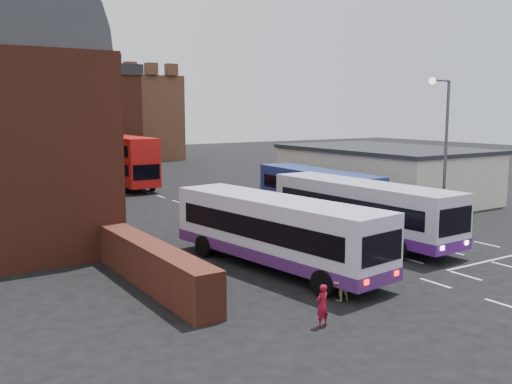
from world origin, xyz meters
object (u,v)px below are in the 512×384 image
bus_white_inbound (362,207)px  bus_red_double (123,160)px  pedestrian_red (322,305)px  street_lamp (443,141)px  bus_blue (318,188)px  bus_white_outbound (276,227)px  pedestrian_beige (341,283)px

bus_white_inbound → bus_red_double: size_ratio=1.01×
bus_white_inbound → pedestrian_red: size_ratio=8.25×
street_lamp → bus_blue: bearing=105.5°
bus_white_inbound → bus_red_double: (-3.37, 28.80, 0.61)m
bus_white_inbound → bus_blue: 8.26m
bus_blue → bus_white_outbound: bearing=46.4°
bus_white_outbound → street_lamp: size_ratio=1.35×
bus_white_inbound → pedestrian_red: (-9.97, -8.72, -1.20)m
pedestrian_beige → bus_red_double: bearing=-89.9°
bus_white_outbound → bus_red_double: bus_red_double is taller
street_lamp → pedestrian_beige: bearing=-154.9°
bus_white_inbound → bus_blue: (3.07, 7.66, -0.10)m
bus_white_inbound → pedestrian_beige: bus_white_inbound is taller
bus_white_outbound → bus_red_double: bearing=75.4°
street_lamp → pedestrian_red: street_lamp is taller
pedestrian_red → street_lamp: bearing=-161.1°
bus_blue → pedestrian_red: 20.97m
pedestrian_red → bus_white_inbound: bearing=-146.8°
bus_red_double → street_lamp: street_lamp is taller
bus_white_outbound → pedestrian_beige: (-0.51, -5.09, -1.25)m
bus_red_double → pedestrian_red: bus_red_double is taller
bus_red_double → pedestrian_red: bearing=80.6°
bus_red_double → pedestrian_beige: bearing=83.7°
bus_white_inbound → bus_red_double: bearing=-85.8°
bus_blue → pedestrian_red: size_ratio=7.85×
bus_white_inbound → pedestrian_beige: 10.51m
bus_white_outbound → pedestrian_beige: 5.26m
bus_white_outbound → street_lamp: street_lamp is taller
bus_red_double → street_lamp: bearing=107.1°
street_lamp → pedestrian_red: (-15.41, -7.81, -4.73)m
bus_red_double → pedestrian_red: (-6.60, -37.52, -1.82)m
bus_white_inbound → street_lamp: (5.44, -0.90, 3.53)m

